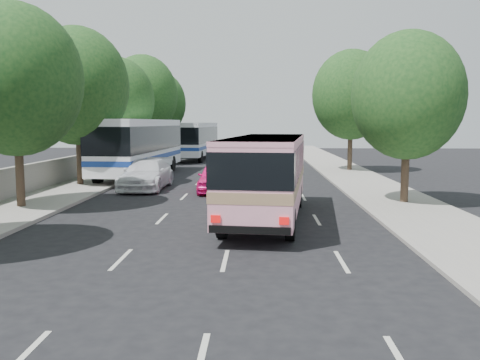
{
  "coord_description": "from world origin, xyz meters",
  "views": [
    {
      "loc": [
        1.91,
        -15.65,
        3.79
      ],
      "look_at": [
        1.21,
        3.63,
        1.6
      ],
      "focal_mm": 38.0,
      "sensor_mm": 36.0,
      "label": 1
    }
  ],
  "objects_px": {
    "pink_taxi": "(216,178)",
    "white_pickup": "(147,174)",
    "tour_coach_front": "(140,143)",
    "tour_coach_rear": "(196,137)",
    "pink_bus": "(267,168)"
  },
  "relations": [
    {
      "from": "pink_taxi",
      "to": "tour_coach_front",
      "type": "height_order",
      "value": "tour_coach_front"
    },
    {
      "from": "pink_bus",
      "to": "tour_coach_front",
      "type": "distance_m",
      "value": 17.42
    },
    {
      "from": "pink_bus",
      "to": "tour_coach_rear",
      "type": "bearing_deg",
      "value": 108.33
    },
    {
      "from": "white_pickup",
      "to": "tour_coach_front",
      "type": "height_order",
      "value": "tour_coach_front"
    },
    {
      "from": "tour_coach_front",
      "to": "tour_coach_rear",
      "type": "distance_m",
      "value": 17.35
    },
    {
      "from": "pink_bus",
      "to": "pink_taxi",
      "type": "relative_size",
      "value": 2.26
    },
    {
      "from": "pink_taxi",
      "to": "tour_coach_front",
      "type": "xyz_separation_m",
      "value": [
        -5.88,
        7.22,
        1.62
      ]
    },
    {
      "from": "pink_bus",
      "to": "tour_coach_front",
      "type": "bearing_deg",
      "value": 125.94
    },
    {
      "from": "tour_coach_front",
      "to": "tour_coach_rear",
      "type": "height_order",
      "value": "tour_coach_front"
    },
    {
      "from": "tour_coach_rear",
      "to": "pink_taxi",
      "type": "bearing_deg",
      "value": -77.42
    },
    {
      "from": "pink_taxi",
      "to": "tour_coach_front",
      "type": "bearing_deg",
      "value": 128.25
    },
    {
      "from": "pink_taxi",
      "to": "white_pickup",
      "type": "bearing_deg",
      "value": 164.28
    },
    {
      "from": "pink_bus",
      "to": "tour_coach_rear",
      "type": "relative_size",
      "value": 0.82
    },
    {
      "from": "pink_bus",
      "to": "white_pickup",
      "type": "relative_size",
      "value": 1.78
    },
    {
      "from": "pink_taxi",
      "to": "tour_coach_front",
      "type": "relative_size",
      "value": 0.34
    }
  ]
}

